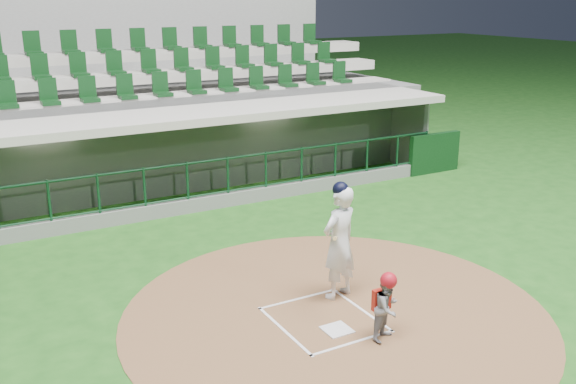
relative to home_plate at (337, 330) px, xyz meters
name	(u,v)px	position (x,y,z in m)	size (l,w,h in m)	color
ground	(314,313)	(0.00, 0.70, -0.02)	(120.00, 120.00, 0.00)	#1A4D16
dirt_circle	(336,313)	(0.30, 0.50, -0.02)	(7.20, 7.20, 0.01)	brown
home_plate	(337,330)	(0.00, 0.00, 0.00)	(0.43, 0.43, 0.02)	silver
batter_box_chalk	(324,319)	(0.00, 0.40, 0.00)	(1.55, 1.80, 0.01)	white
dugout_structure	(167,158)	(0.13, 8.52, 0.93)	(16.40, 3.70, 3.00)	gray
seating_deck	(129,122)	(0.00, 11.61, 1.40)	(17.00, 6.72, 5.15)	slate
batter	(339,241)	(0.69, 1.02, 1.04)	(0.96, 0.98, 2.13)	white
catcher	(387,306)	(0.53, -0.57, 0.55)	(0.62, 0.56, 1.12)	gray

